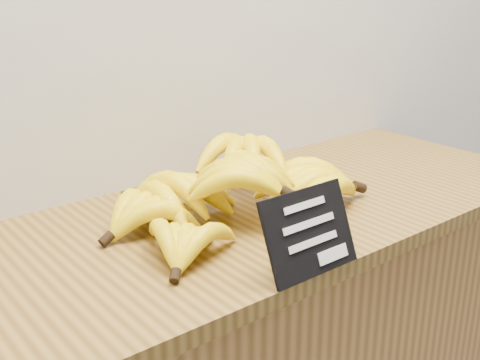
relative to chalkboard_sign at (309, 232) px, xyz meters
The scene contains 3 objects.
counter_top 0.26m from the chalkboard_sign, 85.71° to the left, with size 1.50×0.54×0.03m, color olive.
chalkboard_sign is the anchor object (origin of this frame).
banana_pile 0.25m from the chalkboard_sign, 81.45° to the left, with size 0.53×0.38×0.12m.
Camera 1 is at (-0.75, 1.91, 1.38)m, focal length 45.00 mm.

